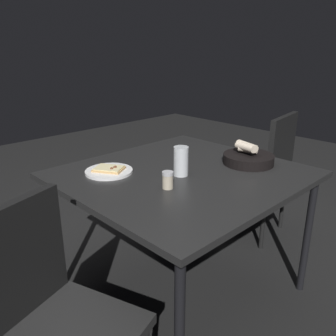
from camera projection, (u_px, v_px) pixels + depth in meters
ground at (181, 290)px, 2.07m from camera, size 8.00×8.00×0.00m
dining_table at (182, 182)px, 1.85m from camera, size 1.16×1.09×0.74m
pizza_plate at (109, 171)px, 1.82m from camera, size 0.25×0.25×0.04m
bread_basket at (248, 158)px, 1.95m from camera, size 0.28×0.28×0.12m
beer_glass at (181, 163)px, 1.76m from camera, size 0.08×0.08×0.15m
pepper_shaker at (168, 181)px, 1.61m from camera, size 0.05×0.05×0.08m
chair_near at (46, 314)px, 1.17m from camera, size 0.56×0.56×0.89m
chair_far at (264, 168)px, 2.53m from camera, size 0.50×0.50×0.93m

